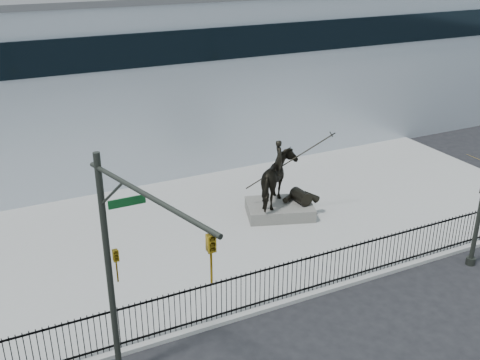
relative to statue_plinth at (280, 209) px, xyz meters
name	(u,v)px	position (x,y,z in m)	size (l,w,h in m)	color
ground	(324,315)	(-2.26, -7.02, -0.43)	(120.00, 120.00, 0.00)	black
plaza	(235,226)	(-2.26, -0.02, -0.35)	(30.00, 12.00, 0.15)	#999996
building	(142,70)	(-2.26, 12.98, 4.07)	(44.00, 14.00, 9.00)	#B7BEC7
picket_fence	(306,275)	(-2.26, -5.77, 0.48)	(22.10, 0.10, 1.50)	black
statue_plinth	(280,209)	(0.00, 0.00, 0.00)	(2.95, 2.03, 0.55)	#57544F
equestrian_statue	(282,180)	(0.05, -0.02, 1.44)	(3.60, 2.86, 3.21)	black
traffic_signal_left	(125,270)	(-9.01, -7.64, 3.60)	(1.52, 4.84, 7.00)	#252923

